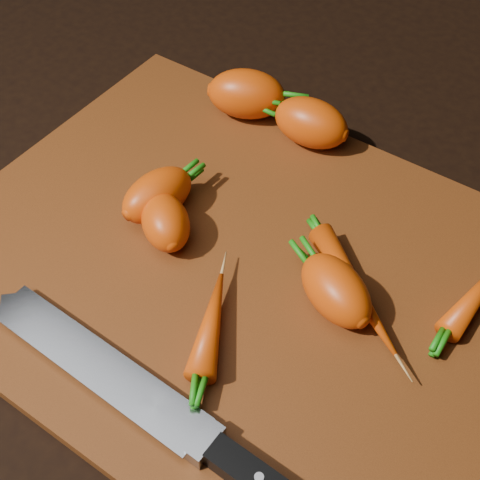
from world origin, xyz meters
The scene contains 11 objects.
ground centered at (0.00, 0.00, -0.01)m, with size 2.00×2.00×0.01m, color black.
cutting_board centered at (0.00, 0.00, 0.01)m, with size 0.50×0.40×0.01m, color brown.
carrot_0 centered at (-0.10, 0.17, 0.04)m, with size 0.08×0.05×0.05m, color #D94304.
carrot_1 centered at (-0.06, -0.01, 0.03)m, with size 0.06×0.04×0.04m, color #D94304.
carrot_2 centered at (-0.09, 0.01, 0.03)m, with size 0.07×0.04×0.04m, color #D94304.
carrot_3 centered at (-0.03, 0.17, 0.04)m, with size 0.08×0.05×0.05m, color #D94304.
carrot_4 centered at (0.09, 0.01, 0.03)m, with size 0.07×0.04×0.04m, color #D94304.
carrot_5 centered at (0.19, 0.08, 0.02)m, with size 0.10×0.02×0.02m, color #D94304.
carrot_6 centered at (0.10, 0.02, 0.02)m, with size 0.13×0.02×0.02m, color #D94304.
carrot_7 centered at (0.03, -0.07, 0.02)m, with size 0.10×0.02×0.02m, color #D94304.
knife centered at (0.00, -0.15, 0.02)m, with size 0.32×0.04×0.02m.
Camera 1 is at (0.21, -0.29, 0.46)m, focal length 50.00 mm.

